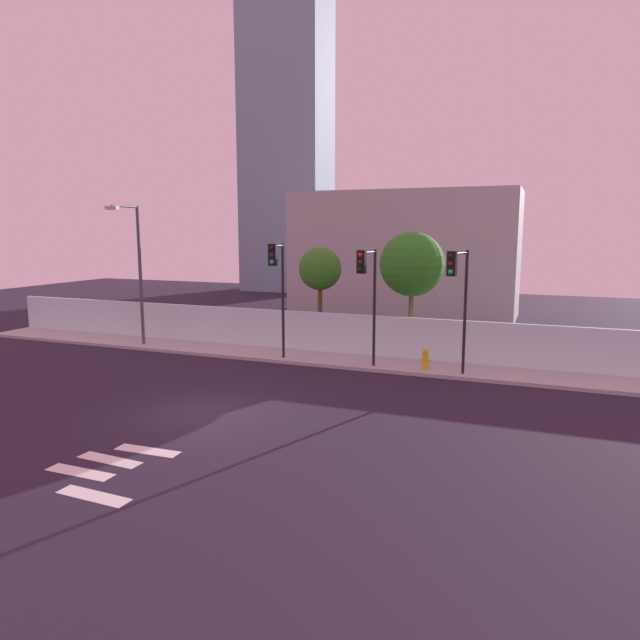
{
  "coord_description": "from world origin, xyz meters",
  "views": [
    {
      "loc": [
        9.85,
        -14.81,
        5.68
      ],
      "look_at": [
        1.36,
        6.5,
        2.1
      ],
      "focal_mm": 32.17,
      "sensor_mm": 36.0,
      "label": 1
    }
  ],
  "objects_px": {
    "traffic_light_center": "(368,283)",
    "roadside_tree_leftmost": "(320,269)",
    "traffic_light_left": "(278,276)",
    "fire_hydrant": "(425,358)",
    "street_lamp_curbside": "(136,264)",
    "roadside_tree_midleft": "(412,264)",
    "traffic_light_right": "(458,286)"
  },
  "relations": [
    {
      "from": "fire_hydrant",
      "to": "street_lamp_curbside",
      "type": "bearing_deg",
      "value": -179.09
    },
    {
      "from": "traffic_light_right",
      "to": "street_lamp_curbside",
      "type": "distance_m",
      "value": 15.31
    },
    {
      "from": "traffic_light_left",
      "to": "traffic_light_right",
      "type": "xyz_separation_m",
      "value": [
        7.51,
        -0.14,
        -0.12
      ]
    },
    {
      "from": "street_lamp_curbside",
      "to": "roadside_tree_leftmost",
      "type": "bearing_deg",
      "value": 21.54
    },
    {
      "from": "traffic_light_center",
      "to": "roadside_tree_midleft",
      "type": "bearing_deg",
      "value": 76.83
    },
    {
      "from": "traffic_light_right",
      "to": "roadside_tree_midleft",
      "type": "distance_m",
      "value": 4.78
    },
    {
      "from": "fire_hydrant",
      "to": "roadside_tree_midleft",
      "type": "distance_m",
      "value": 4.86
    },
    {
      "from": "traffic_light_left",
      "to": "roadside_tree_midleft",
      "type": "height_order",
      "value": "roadside_tree_midleft"
    },
    {
      "from": "fire_hydrant",
      "to": "roadside_tree_leftmost",
      "type": "relative_size",
      "value": 0.18
    },
    {
      "from": "traffic_light_left",
      "to": "roadside_tree_leftmost",
      "type": "relative_size",
      "value": 1.02
    },
    {
      "from": "traffic_light_left",
      "to": "traffic_light_right",
      "type": "bearing_deg",
      "value": -1.08
    },
    {
      "from": "traffic_light_left",
      "to": "street_lamp_curbside",
      "type": "xyz_separation_m",
      "value": [
        -7.78,
        0.57,
        0.33
      ]
    },
    {
      "from": "traffic_light_center",
      "to": "roadside_tree_leftmost",
      "type": "relative_size",
      "value": 0.98
    },
    {
      "from": "traffic_light_center",
      "to": "traffic_light_right",
      "type": "bearing_deg",
      "value": -1.64
    },
    {
      "from": "roadside_tree_midleft",
      "to": "traffic_light_left",
      "type": "bearing_deg",
      "value": -141.98
    },
    {
      "from": "traffic_light_center",
      "to": "roadside_tree_midleft",
      "type": "relative_size",
      "value": 0.85
    },
    {
      "from": "traffic_light_center",
      "to": "roadside_tree_leftmost",
      "type": "bearing_deg",
      "value": 132.77
    },
    {
      "from": "traffic_light_left",
      "to": "roadside_tree_midleft",
      "type": "xyz_separation_m",
      "value": [
        4.86,
        3.8,
        0.39
      ]
    },
    {
      "from": "traffic_light_right",
      "to": "street_lamp_curbside",
      "type": "height_order",
      "value": "street_lamp_curbside"
    },
    {
      "from": "traffic_light_right",
      "to": "roadside_tree_leftmost",
      "type": "xyz_separation_m",
      "value": [
        -7.1,
        3.94,
        0.17
      ]
    },
    {
      "from": "traffic_light_center",
      "to": "roadside_tree_midleft",
      "type": "distance_m",
      "value": 3.98
    },
    {
      "from": "traffic_light_center",
      "to": "traffic_light_right",
      "type": "xyz_separation_m",
      "value": [
        3.54,
        -0.1,
        0.02
      ]
    },
    {
      "from": "fire_hydrant",
      "to": "roadside_tree_midleft",
      "type": "relative_size",
      "value": 0.15
    },
    {
      "from": "traffic_light_right",
      "to": "fire_hydrant",
      "type": "xyz_separation_m",
      "value": [
        -1.32,
        0.93,
        -3.06
      ]
    },
    {
      "from": "traffic_light_left",
      "to": "fire_hydrant",
      "type": "height_order",
      "value": "traffic_light_left"
    },
    {
      "from": "fire_hydrant",
      "to": "roadside_tree_leftmost",
      "type": "xyz_separation_m",
      "value": [
        -5.77,
        3.01,
        3.23
      ]
    },
    {
      "from": "fire_hydrant",
      "to": "traffic_light_left",
      "type": "bearing_deg",
      "value": -172.71
    },
    {
      "from": "street_lamp_curbside",
      "to": "roadside_tree_leftmost",
      "type": "relative_size",
      "value": 1.36
    },
    {
      "from": "traffic_light_center",
      "to": "street_lamp_curbside",
      "type": "bearing_deg",
      "value": 177.04
    },
    {
      "from": "traffic_light_center",
      "to": "traffic_light_right",
      "type": "height_order",
      "value": "traffic_light_right"
    },
    {
      "from": "roadside_tree_leftmost",
      "to": "roadside_tree_midleft",
      "type": "height_order",
      "value": "roadside_tree_midleft"
    },
    {
      "from": "street_lamp_curbside",
      "to": "roadside_tree_midleft",
      "type": "height_order",
      "value": "street_lamp_curbside"
    }
  ]
}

